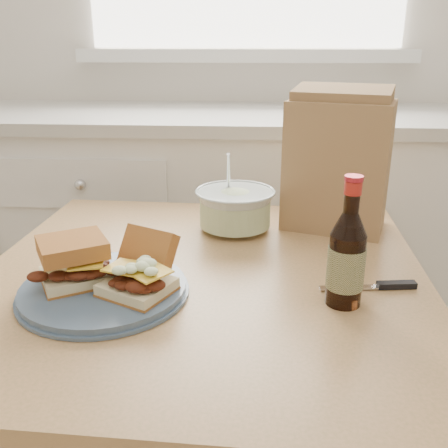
# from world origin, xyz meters

# --- Properties ---
(cabinet_run) EXTENTS (2.50, 0.64, 0.94)m
(cabinet_run) POSITION_xyz_m (-0.00, 1.70, 0.47)
(cabinet_run) COLOR white
(cabinet_run) RESTS_ON ground
(dining_table) EXTENTS (0.92, 0.92, 0.74)m
(dining_table) POSITION_xyz_m (-0.05, 0.80, 0.63)
(dining_table) COLOR tan
(dining_table) RESTS_ON ground
(plate) EXTENTS (0.30, 0.30, 0.02)m
(plate) POSITION_xyz_m (-0.22, 0.70, 0.75)
(plate) COLOR #475B72
(plate) RESTS_ON dining_table
(sandwich_left) EXTENTS (0.15, 0.15, 0.08)m
(sandwich_left) POSITION_xyz_m (-0.27, 0.71, 0.81)
(sandwich_left) COLOR beige
(sandwich_left) RESTS_ON plate
(sandwich_right) EXTENTS (0.15, 0.19, 0.10)m
(sandwich_right) POSITION_xyz_m (-0.15, 0.69, 0.79)
(sandwich_right) COLOR beige
(sandwich_right) RESTS_ON plate
(coleslaw_bowl) EXTENTS (0.19, 0.19, 0.19)m
(coleslaw_bowl) POSITION_xyz_m (0.00, 1.04, 0.79)
(coleslaw_bowl) COLOR #B8C6C0
(coleslaw_bowl) RESTS_ON dining_table
(beer_bottle) EXTENTS (0.06, 0.06, 0.23)m
(beer_bottle) POSITION_xyz_m (0.21, 0.69, 0.83)
(beer_bottle) COLOR black
(beer_bottle) RESTS_ON dining_table
(knife) EXTENTS (0.18, 0.04, 0.01)m
(knife) POSITION_xyz_m (0.30, 0.75, 0.75)
(knife) COLOR silver
(knife) RESTS_ON dining_table
(paper_bag) EXTENTS (0.27, 0.22, 0.31)m
(paper_bag) POSITION_xyz_m (0.25, 1.08, 0.90)
(paper_bag) COLOR #9E774C
(paper_bag) RESTS_ON dining_table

